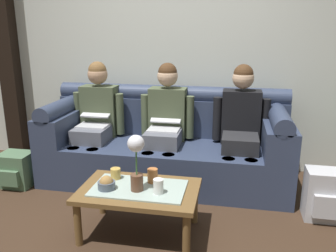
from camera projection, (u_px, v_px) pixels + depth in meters
name	position (u px, v px, depth m)	size (l,w,h in m)	color
ground_plane	(136.00, 241.00, 2.64)	(14.00, 14.00, 0.00)	#382619
back_wall_patterned	(175.00, 38.00, 3.85)	(6.00, 0.12, 2.90)	silver
timber_pillar	(7.00, 38.00, 4.10)	(0.20, 0.20, 2.90)	black
couch	(166.00, 146.00, 3.64)	(2.49, 0.88, 0.96)	#2D3851
person_left	(96.00, 116.00, 3.70)	(0.56, 0.67, 1.22)	#595B66
person_middle	(166.00, 119.00, 3.56)	(0.56, 0.67, 1.22)	#595B66
person_right	(241.00, 123.00, 3.42)	(0.56, 0.67, 1.22)	#232326
coffee_table	(139.00, 194.00, 2.65)	(0.90, 0.58, 0.39)	brown
flower_vase	(137.00, 158.00, 2.52)	(0.12, 0.12, 0.43)	brown
snack_bowl	(106.00, 184.00, 2.60)	(0.13, 0.13, 0.11)	#4C5666
cup_near_left	(153.00, 176.00, 2.71)	(0.08, 0.08, 0.11)	#B26633
cup_near_right	(116.00, 173.00, 2.78)	(0.08, 0.08, 0.09)	gold
cup_far_center	(158.00, 186.00, 2.53)	(0.07, 0.07, 0.11)	white
backpack_right	(325.00, 195.00, 2.89)	(0.32, 0.27, 0.43)	#B7B7BC
backpack_left	(17.00, 170.00, 3.52)	(0.31, 0.30, 0.35)	#4C6B4C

